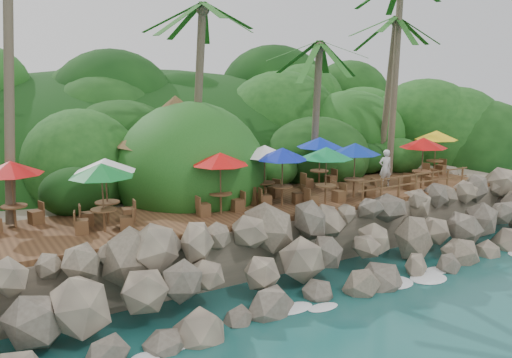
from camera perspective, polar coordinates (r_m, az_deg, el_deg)
ground at (r=19.37m, az=9.52°, el=-12.95°), size 140.00×140.00×0.00m
land_base at (r=32.24m, az=-9.29°, el=-1.11°), size 32.00×25.20×2.10m
jungle_hill at (r=39.37m, az=-13.37°, el=-0.58°), size 44.80×28.00×15.40m
seawall at (r=20.38m, az=5.92°, el=-8.12°), size 29.00×4.00×2.30m
terrace at (r=23.24m, az=0.00°, el=-2.90°), size 26.00×5.00×0.20m
jungle_foliage at (r=31.58m, az=-8.54°, el=-3.31°), size 44.00×16.00×12.00m
foam_line at (r=19.57m, az=8.93°, el=-12.58°), size 25.20×0.80×0.06m
palapa at (r=24.59m, az=-8.55°, el=6.25°), size 5.50×5.50×4.60m
dining_clusters at (r=22.37m, az=-0.08°, el=2.23°), size 25.91×5.38×2.50m
railing at (r=25.94m, az=16.74°, el=-0.29°), size 7.20×0.10×1.00m
waiter at (r=27.31m, az=13.66°, el=1.14°), size 0.77×0.61×1.87m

